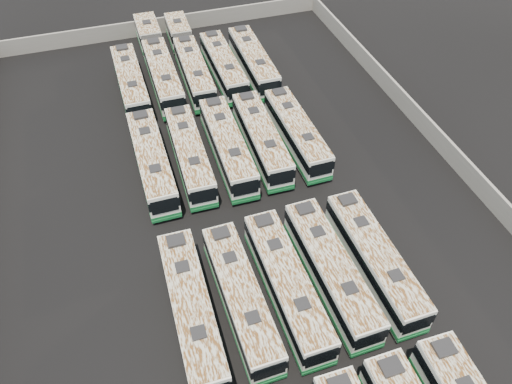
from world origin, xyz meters
The scene contains 17 objects.
ground centered at (0.00, 0.00, 0.00)m, with size 140.00×140.00×0.00m, color black.
perimeter_wall centered at (0.00, 0.00, 1.10)m, with size 45.20×73.20×2.20m.
bus_midfront_far_left centered at (-6.49, -9.34, 1.87)m, with size 3.00×13.05×3.66m.
bus_midfront_left centered at (-2.74, -9.41, 1.81)m, with size 2.84×12.57×3.53m.
bus_midfront_center centered at (0.92, -9.44, 1.86)m, with size 2.87×12.94×3.64m.
bus_midfront_right centered at (4.64, -9.28, 1.86)m, with size 2.99×12.98×3.65m.
bus_midfront_far_right centered at (8.42, -9.34, 1.84)m, with size 2.85×12.81×3.60m.
bus_midback_far_left centered at (-6.48, 7.76, 1.89)m, with size 2.81×13.09×3.69m.
bus_midback_left centered at (-2.80, 7.71, 1.81)m, with size 2.93×12.63×3.55m.
bus_midback_center centered at (1.05, 7.67, 1.88)m, with size 3.00×13.11×3.68m.
bus_midback_right centered at (4.64, 7.81, 1.84)m, with size 3.00×12.82×3.60m.
bus_midback_far_right centered at (8.40, 7.67, 1.81)m, with size 2.78×12.57×3.53m.
bus_back_far_left centered at (-6.48, 22.09, 1.85)m, with size 2.80×12.86×3.62m.
bus_back_left centered at (-2.67, 25.68, 1.89)m, with size 2.88×20.40×3.70m.
bus_back_center centered at (1.07, 25.38, 1.81)m, with size 3.16×19.60×3.54m.
bus_back_right centered at (4.65, 22.21, 1.82)m, with size 2.70×12.62×3.56m.
bus_back_far_right centered at (8.36, 22.03, 1.87)m, with size 2.91×12.99×3.65m.
Camera 1 is at (-8.06, -29.29, 34.00)m, focal length 35.00 mm.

